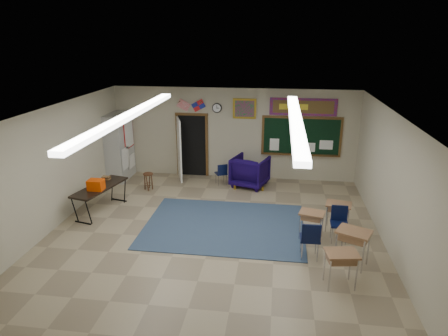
# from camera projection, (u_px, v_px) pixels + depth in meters

# --- Properties ---
(floor) EXTENTS (9.00, 9.00, 0.00)m
(floor) POSITION_uv_depth(u_px,v_px,m) (211.00, 241.00, 9.42)
(floor) COLOR gray
(floor) RESTS_ON ground
(back_wall) EXTENTS (8.00, 0.04, 3.00)m
(back_wall) POSITION_uv_depth(u_px,v_px,m) (234.00, 134.00, 13.16)
(back_wall) COLOR #B0AB8F
(back_wall) RESTS_ON floor
(front_wall) EXTENTS (8.00, 0.04, 3.00)m
(front_wall) POSITION_uv_depth(u_px,v_px,m) (147.00, 313.00, 4.72)
(front_wall) COLOR #B0AB8F
(front_wall) RESTS_ON floor
(left_wall) EXTENTS (0.04, 9.00, 3.00)m
(left_wall) POSITION_uv_depth(u_px,v_px,m) (45.00, 173.00, 9.46)
(left_wall) COLOR #B0AB8F
(left_wall) RESTS_ON floor
(right_wall) EXTENTS (0.04, 9.00, 3.00)m
(right_wall) POSITION_uv_depth(u_px,v_px,m) (397.00, 190.00, 8.42)
(right_wall) COLOR #B0AB8F
(right_wall) RESTS_ON floor
(ceiling) EXTENTS (8.00, 9.00, 0.04)m
(ceiling) POSITION_uv_depth(u_px,v_px,m) (210.00, 115.00, 8.46)
(ceiling) COLOR #BCBCB7
(ceiling) RESTS_ON back_wall
(area_rug) EXTENTS (4.00, 3.00, 0.02)m
(area_rug) POSITION_uv_depth(u_px,v_px,m) (224.00, 225.00, 10.14)
(area_rug) COLOR #2F4359
(area_rug) RESTS_ON floor
(fluorescent_strips) EXTENTS (3.86, 6.00, 0.10)m
(fluorescent_strips) POSITION_uv_depth(u_px,v_px,m) (210.00, 118.00, 8.48)
(fluorescent_strips) COLOR white
(fluorescent_strips) RESTS_ON ceiling
(doorway) EXTENTS (1.10, 0.89, 2.16)m
(doorway) POSITION_uv_depth(u_px,v_px,m) (189.00, 146.00, 13.36)
(doorway) COLOR black
(doorway) RESTS_ON back_wall
(chalkboard) EXTENTS (2.55, 0.14, 1.30)m
(chalkboard) POSITION_uv_depth(u_px,v_px,m) (301.00, 137.00, 12.85)
(chalkboard) COLOR brown
(chalkboard) RESTS_ON back_wall
(bulletin_board) EXTENTS (2.10, 0.05, 0.55)m
(bulletin_board) POSITION_uv_depth(u_px,v_px,m) (303.00, 107.00, 12.54)
(bulletin_board) COLOR red
(bulletin_board) RESTS_ON back_wall
(framed_art_print) EXTENTS (0.75, 0.05, 0.65)m
(framed_art_print) POSITION_uv_depth(u_px,v_px,m) (245.00, 109.00, 12.82)
(framed_art_print) COLOR #A58320
(framed_art_print) RESTS_ON back_wall
(wall_clock) EXTENTS (0.32, 0.05, 0.32)m
(wall_clock) POSITION_uv_depth(u_px,v_px,m) (217.00, 108.00, 12.93)
(wall_clock) COLOR black
(wall_clock) RESTS_ON back_wall
(wall_flags) EXTENTS (1.16, 0.06, 0.70)m
(wall_flags) POSITION_uv_depth(u_px,v_px,m) (191.00, 104.00, 12.98)
(wall_flags) COLOR red
(wall_flags) RESTS_ON back_wall
(storage_cabinet) EXTENTS (0.59, 1.25, 2.20)m
(storage_cabinet) POSITION_uv_depth(u_px,v_px,m) (120.00, 147.00, 13.17)
(storage_cabinet) COLOR #A6A6A2
(storage_cabinet) RESTS_ON floor
(wingback_armchair) EXTENTS (1.30, 1.32, 0.96)m
(wingback_armchair) POSITION_uv_depth(u_px,v_px,m) (250.00, 171.00, 12.69)
(wingback_armchair) COLOR #100536
(wingback_armchair) RESTS_ON floor
(student_chair_reading) EXTENTS (0.48, 0.48, 0.71)m
(student_chair_reading) POSITION_uv_depth(u_px,v_px,m) (221.00, 174.00, 12.84)
(student_chair_reading) COLOR black
(student_chair_reading) RESTS_ON floor
(student_chair_desk_a) EXTENTS (0.45, 0.45, 0.88)m
(student_chair_desk_a) POSITION_uv_depth(u_px,v_px,m) (310.00, 239.00, 8.58)
(student_chair_desk_a) COLOR black
(student_chair_desk_a) RESTS_ON floor
(student_chair_desk_b) EXTENTS (0.43, 0.43, 0.84)m
(student_chair_desk_b) POSITION_uv_depth(u_px,v_px,m) (339.00, 225.00, 9.26)
(student_chair_desk_b) COLOR black
(student_chair_desk_b) RESTS_ON floor
(student_desk_front_left) EXTENTS (0.66, 0.55, 0.68)m
(student_desk_front_left) POSITION_uv_depth(u_px,v_px,m) (311.00, 224.00, 9.41)
(student_desk_front_left) COLOR #996A47
(student_desk_front_left) RESTS_ON floor
(student_desk_front_right) EXTENTS (0.68, 0.56, 0.72)m
(student_desk_front_right) POSITION_uv_depth(u_px,v_px,m) (338.00, 215.00, 9.80)
(student_desk_front_right) COLOR #996A47
(student_desk_front_right) RESTS_ON floor
(student_desk_back_left) EXTENTS (0.67, 0.55, 0.73)m
(student_desk_back_left) POSITION_uv_depth(u_px,v_px,m) (340.00, 267.00, 7.62)
(student_desk_back_left) COLOR #996A47
(student_desk_back_left) RESTS_ON floor
(student_desk_back_right) EXTENTS (0.82, 0.74, 0.80)m
(student_desk_back_right) POSITION_uv_depth(u_px,v_px,m) (352.00, 246.00, 8.30)
(student_desk_back_right) COLOR #996A47
(student_desk_back_right) RESTS_ON floor
(folding_table) EXTENTS (0.98, 1.87, 1.01)m
(folding_table) POSITION_uv_depth(u_px,v_px,m) (101.00, 198.00, 10.84)
(folding_table) COLOR black
(folding_table) RESTS_ON floor
(wooden_stool) EXTENTS (0.30, 0.30, 0.53)m
(wooden_stool) POSITION_uv_depth(u_px,v_px,m) (148.00, 181.00, 12.42)
(wooden_stool) COLOR #4E2C17
(wooden_stool) RESTS_ON floor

